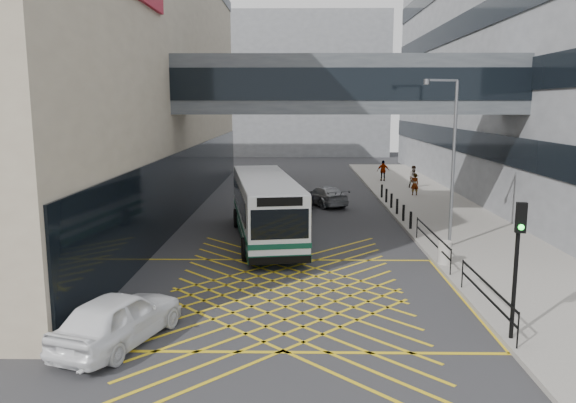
{
  "coord_description": "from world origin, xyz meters",
  "views": [
    {
      "loc": [
        0.35,
        -18.46,
        6.46
      ],
      "look_at": [
        0.0,
        4.0,
        2.6
      ],
      "focal_mm": 35.0,
      "sensor_mm": 36.0,
      "label": 1
    }
  ],
  "objects_px": {
    "street_lamp": "(450,153)",
    "bus": "(265,206)",
    "car_silver": "(325,195)",
    "pedestrian_a": "(415,184)",
    "car_dark": "(299,202)",
    "pedestrian_c": "(383,171)",
    "traffic_light": "(518,251)",
    "car_white": "(119,317)",
    "pedestrian_b": "(414,177)",
    "litter_bin": "(445,252)"
  },
  "relations": [
    {
      "from": "car_dark",
      "to": "litter_bin",
      "type": "height_order",
      "value": "car_dark"
    },
    {
      "from": "car_dark",
      "to": "pedestrian_b",
      "type": "distance_m",
      "value": 12.85
    },
    {
      "from": "car_silver",
      "to": "car_dark",
      "type": "bearing_deg",
      "value": 32.7
    },
    {
      "from": "traffic_light",
      "to": "car_dark",
      "type": "bearing_deg",
      "value": 116.49
    },
    {
      "from": "car_white",
      "to": "car_dark",
      "type": "distance_m",
      "value": 19.96
    },
    {
      "from": "street_lamp",
      "to": "pedestrian_a",
      "type": "xyz_separation_m",
      "value": [
        1.58,
        14.63,
        -3.44
      ]
    },
    {
      "from": "car_dark",
      "to": "bus",
      "type": "bearing_deg",
      "value": 85.07
    },
    {
      "from": "car_white",
      "to": "pedestrian_b",
      "type": "relative_size",
      "value": 2.77
    },
    {
      "from": "street_lamp",
      "to": "pedestrian_b",
      "type": "xyz_separation_m",
      "value": [
        2.27,
        18.26,
        -3.36
      ]
    },
    {
      "from": "car_silver",
      "to": "pedestrian_c",
      "type": "xyz_separation_m",
      "value": [
        5.44,
        10.84,
        0.36
      ]
    },
    {
      "from": "car_dark",
      "to": "street_lamp",
      "type": "height_order",
      "value": "street_lamp"
    },
    {
      "from": "traffic_light",
      "to": "pedestrian_b",
      "type": "relative_size",
      "value": 2.23
    },
    {
      "from": "car_silver",
      "to": "pedestrian_a",
      "type": "distance_m",
      "value": 7.26
    },
    {
      "from": "bus",
      "to": "pedestrian_b",
      "type": "xyz_separation_m",
      "value": [
        10.56,
        16.41,
        -0.63
      ]
    },
    {
      "from": "litter_bin",
      "to": "bus",
      "type": "bearing_deg",
      "value": 147.97
    },
    {
      "from": "pedestrian_a",
      "to": "pedestrian_c",
      "type": "bearing_deg",
      "value": -88.54
    },
    {
      "from": "car_white",
      "to": "street_lamp",
      "type": "relative_size",
      "value": 0.64
    },
    {
      "from": "car_white",
      "to": "pedestrian_b",
      "type": "xyz_separation_m",
      "value": [
        13.89,
        28.59,
        0.26
      ]
    },
    {
      "from": "car_dark",
      "to": "pedestrian_a",
      "type": "height_order",
      "value": "pedestrian_a"
    },
    {
      "from": "car_silver",
      "to": "pedestrian_a",
      "type": "xyz_separation_m",
      "value": [
        6.51,
        3.2,
        0.28
      ]
    },
    {
      "from": "pedestrian_b",
      "to": "pedestrian_c",
      "type": "bearing_deg",
      "value": 95.79
    },
    {
      "from": "car_dark",
      "to": "traffic_light",
      "type": "xyz_separation_m",
      "value": [
        5.72,
        -19.24,
        1.98
      ]
    },
    {
      "from": "pedestrian_b",
      "to": "car_silver",
      "type": "bearing_deg",
      "value": -154.41
    },
    {
      "from": "car_white",
      "to": "litter_bin",
      "type": "bearing_deg",
      "value": -126.33
    },
    {
      "from": "traffic_light",
      "to": "pedestrian_c",
      "type": "relative_size",
      "value": 2.21
    },
    {
      "from": "litter_bin",
      "to": "pedestrian_c",
      "type": "relative_size",
      "value": 0.54
    },
    {
      "from": "street_lamp",
      "to": "pedestrian_c",
      "type": "height_order",
      "value": "street_lamp"
    },
    {
      "from": "street_lamp",
      "to": "litter_bin",
      "type": "distance_m",
      "value": 4.77
    },
    {
      "from": "car_dark",
      "to": "traffic_light",
      "type": "bearing_deg",
      "value": 114.91
    },
    {
      "from": "pedestrian_a",
      "to": "pedestrian_c",
      "type": "distance_m",
      "value": 7.72
    },
    {
      "from": "bus",
      "to": "pedestrian_b",
      "type": "bearing_deg",
      "value": 48.13
    },
    {
      "from": "litter_bin",
      "to": "car_white",
      "type": "bearing_deg",
      "value": -145.24
    },
    {
      "from": "pedestrian_b",
      "to": "traffic_light",
      "type": "bearing_deg",
      "value": -114.22
    },
    {
      "from": "pedestrian_c",
      "to": "litter_bin",
      "type": "bearing_deg",
      "value": 85.89
    },
    {
      "from": "litter_bin",
      "to": "pedestrian_a",
      "type": "relative_size",
      "value": 0.59
    },
    {
      "from": "street_lamp",
      "to": "bus",
      "type": "bearing_deg",
      "value": 151.65
    },
    {
      "from": "car_white",
      "to": "traffic_light",
      "type": "distance_m",
      "value": 10.9
    },
    {
      "from": "car_dark",
      "to": "car_silver",
      "type": "relative_size",
      "value": 0.99
    },
    {
      "from": "pedestrian_c",
      "to": "car_silver",
      "type": "bearing_deg",
      "value": 62.24
    },
    {
      "from": "street_lamp",
      "to": "litter_bin",
      "type": "relative_size",
      "value": 8.0
    },
    {
      "from": "traffic_light",
      "to": "street_lamp",
      "type": "height_order",
      "value": "street_lamp"
    },
    {
      "from": "street_lamp",
      "to": "pedestrian_a",
      "type": "bearing_deg",
      "value": 68.1
    },
    {
      "from": "car_dark",
      "to": "pedestrian_c",
      "type": "xyz_separation_m",
      "value": [
        7.12,
        13.29,
        0.37
      ]
    },
    {
      "from": "bus",
      "to": "car_silver",
      "type": "xyz_separation_m",
      "value": [
        3.36,
        9.58,
        -0.98
      ]
    },
    {
      "from": "bus",
      "to": "car_dark",
      "type": "bearing_deg",
      "value": 67.61
    },
    {
      "from": "street_lamp",
      "to": "car_silver",
      "type": "bearing_deg",
      "value": 97.58
    },
    {
      "from": "litter_bin",
      "to": "pedestrian_a",
      "type": "height_order",
      "value": "pedestrian_a"
    },
    {
      "from": "pedestrian_a",
      "to": "pedestrian_c",
      "type": "height_order",
      "value": "pedestrian_c"
    },
    {
      "from": "car_dark",
      "to": "traffic_light",
      "type": "distance_m",
      "value": 20.17
    },
    {
      "from": "bus",
      "to": "car_dark",
      "type": "distance_m",
      "value": 7.39
    }
  ]
}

